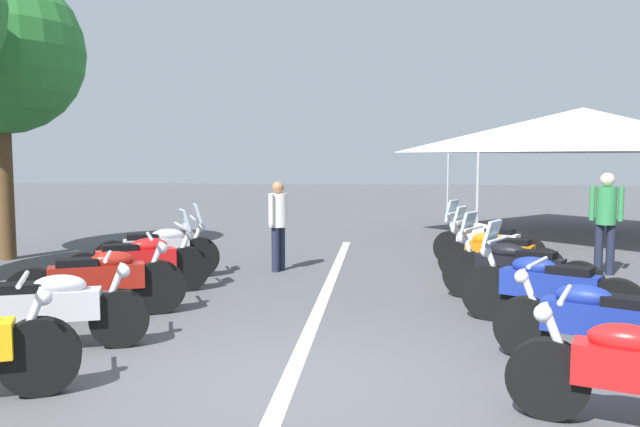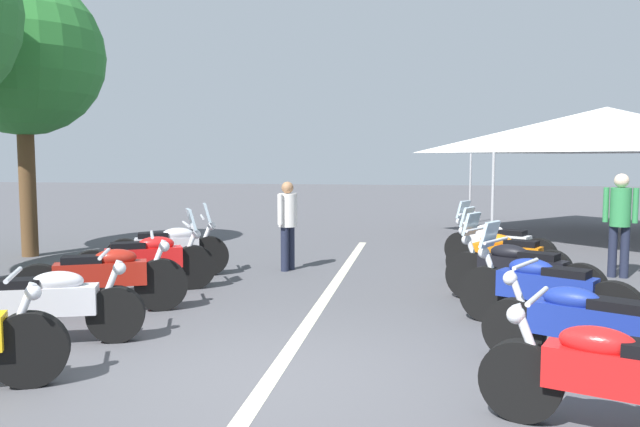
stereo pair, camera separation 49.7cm
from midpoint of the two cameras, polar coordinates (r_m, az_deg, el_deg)
ground_plane at (r=5.74m, az=-2.17°, el=-15.15°), size 80.00×80.00×0.00m
lane_centre_stripe at (r=8.19m, az=1.44°, el=-8.89°), size 13.14×0.16×0.01m
motorcycle_left_row_1 at (r=7.13m, az=-22.28°, el=-7.73°), size 0.95×2.04×0.98m
motorcycle_left_row_2 at (r=8.30m, az=-17.68°, el=-5.65°), size 1.07×2.00×1.02m
motorcycle_left_row_3 at (r=9.48m, az=-14.21°, el=-4.20°), size 1.15×1.91×1.22m
motorcycle_left_row_4 at (r=10.59m, az=-12.36°, el=-3.19°), size 0.98×1.92×1.22m
motorcycle_right_row_0 at (r=5.04m, az=28.53°, el=-13.28°), size 0.98×1.92×0.99m
motorcycle_right_row_1 at (r=6.35m, az=25.50°, el=-9.40°), size 1.13×1.86×0.99m
motorcycle_right_row_2 at (r=7.66m, az=21.54°, el=-6.59°), size 1.19×1.89×1.23m
motorcycle_right_row_3 at (r=8.78m, az=19.35°, el=-5.06°), size 1.23×1.95×1.23m
motorcycle_right_row_4 at (r=10.14m, az=17.90°, el=-3.77°), size 1.06×1.83×1.20m
motorcycle_right_row_5 at (r=11.46m, az=17.08°, el=-2.72°), size 1.16×1.84×1.21m
bystander_1 at (r=11.48m, az=26.88°, el=-0.29°), size 0.32×0.51×1.72m
bystander_3 at (r=10.91m, az=-1.70°, el=-0.52°), size 0.49×0.32×1.57m
roadside_tree_0 at (r=13.78m, az=-24.66°, el=12.96°), size 3.16×3.16×5.57m
event_tent at (r=16.81m, az=25.47°, el=6.91°), size 6.56×6.56×3.20m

